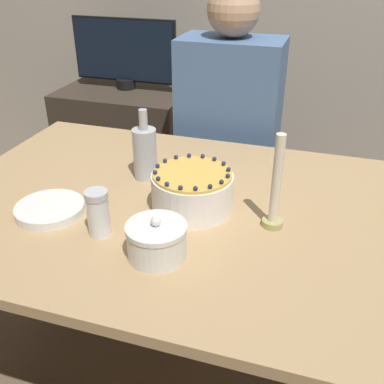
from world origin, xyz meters
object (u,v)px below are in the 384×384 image
object	(u,v)px
sugar_bowl	(157,241)
candle	(276,191)
cake	(192,191)
bottle	(145,152)
person_man_blue_shirt	(227,163)
sugar_shaker	(98,213)
tv_monitor	(124,52)

from	to	relation	value
sugar_bowl	candle	xyz separation A→B (m)	(0.24, 0.21, 0.06)
cake	bottle	distance (m)	0.24
sugar_bowl	bottle	xyz separation A→B (m)	(-0.18, 0.37, 0.04)
candle	bottle	xyz separation A→B (m)	(-0.42, 0.16, -0.02)
bottle	person_man_blue_shirt	xyz separation A→B (m)	(0.13, 0.55, -0.27)
cake	sugar_bowl	bearing A→B (deg)	-93.22
sugar_bowl	person_man_blue_shirt	xyz separation A→B (m)	(-0.05, 0.92, -0.23)
sugar_shaker	cake	bearing A→B (deg)	45.86
candle	sugar_shaker	bearing A→B (deg)	-157.78
candle	person_man_blue_shirt	size ratio (longest dim) A/B	0.20
cake	person_man_blue_shirt	xyz separation A→B (m)	(-0.06, 0.69, -0.24)
cake	candle	distance (m)	0.23
cake	sugar_shaker	world-z (taller)	same
cake	bottle	bearing A→B (deg)	144.88
sugar_shaker	bottle	xyz separation A→B (m)	(-0.01, 0.33, 0.02)
bottle	sugar_shaker	bearing A→B (deg)	-88.17
cake	sugar_bowl	world-z (taller)	cake
person_man_blue_shirt	sugar_shaker	bearing A→B (deg)	81.95
bottle	person_man_blue_shirt	size ratio (longest dim) A/B	0.17
cake	candle	size ratio (longest dim) A/B	0.87
cake	bottle	xyz separation A→B (m)	(-0.19, 0.14, 0.03)
tv_monitor	cake	bearing A→B (deg)	-57.27
person_man_blue_shirt	tv_monitor	xyz separation A→B (m)	(-0.65, 0.42, 0.34)
sugar_shaker	person_man_blue_shirt	size ratio (longest dim) A/B	0.10
sugar_shaker	candle	distance (m)	0.44
sugar_bowl	tv_monitor	size ratio (longest dim) A/B	0.26
sugar_bowl	bottle	bearing A→B (deg)	116.27
candle	bottle	bearing A→B (deg)	159.33
sugar_shaker	bottle	bearing A→B (deg)	91.83
sugar_shaker	candle	bearing A→B (deg)	22.22
bottle	person_man_blue_shirt	world-z (taller)	person_man_blue_shirt
candle	bottle	distance (m)	0.45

